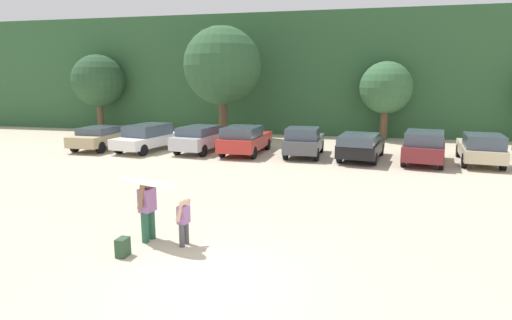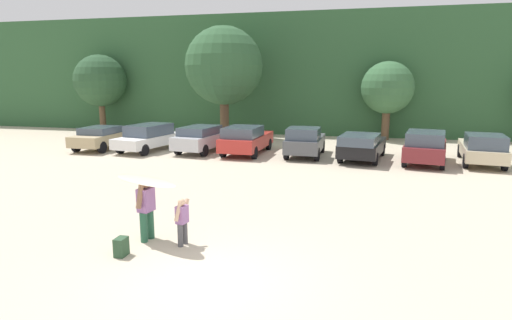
{
  "view_description": "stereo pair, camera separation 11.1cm",
  "coord_description": "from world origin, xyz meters",
  "px_view_note": "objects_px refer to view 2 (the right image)",
  "views": [
    {
      "loc": [
        2.74,
        -7.71,
        4.15
      ],
      "look_at": [
        -0.79,
        7.41,
        1.15
      ],
      "focal_mm": 29.47,
      "sensor_mm": 36.0,
      "label": 1
    },
    {
      "loc": [
        2.85,
        -7.68,
        4.15
      ],
      "look_at": [
        -0.79,
        7.41,
        1.15
      ],
      "focal_mm": 29.47,
      "sensor_mm": 36.0,
      "label": 2
    }
  ],
  "objects_px": {
    "surfboard_cream": "(145,181)",
    "parked_car_red": "(246,139)",
    "parked_car_silver": "(203,138)",
    "person_adult": "(146,206)",
    "parked_car_white": "(149,137)",
    "parked_car_champagne": "(482,148)",
    "parked_car_tan": "(103,137)",
    "parked_car_black": "(362,145)",
    "backpack_dropped": "(121,247)",
    "person_child": "(182,219)",
    "parked_car_dark_gray": "(305,141)",
    "parked_car_maroon": "(425,147)"
  },
  "relations": [
    {
      "from": "parked_car_champagne",
      "to": "backpack_dropped",
      "type": "xyz_separation_m",
      "value": [
        -11.37,
        -13.98,
        -0.58
      ]
    },
    {
      "from": "backpack_dropped",
      "to": "parked_car_silver",
      "type": "bearing_deg",
      "value": 103.0
    },
    {
      "from": "parked_car_black",
      "to": "backpack_dropped",
      "type": "xyz_separation_m",
      "value": [
        -5.62,
        -13.77,
        -0.55
      ]
    },
    {
      "from": "backpack_dropped",
      "to": "person_adult",
      "type": "bearing_deg",
      "value": 83.32
    },
    {
      "from": "surfboard_cream",
      "to": "person_child",
      "type": "bearing_deg",
      "value": -159.66
    },
    {
      "from": "parked_car_maroon",
      "to": "person_child",
      "type": "bearing_deg",
      "value": 159.64
    },
    {
      "from": "person_child",
      "to": "backpack_dropped",
      "type": "height_order",
      "value": "person_child"
    },
    {
      "from": "parked_car_white",
      "to": "parked_car_champagne",
      "type": "height_order",
      "value": "parked_car_champagne"
    },
    {
      "from": "parked_car_silver",
      "to": "parked_car_dark_gray",
      "type": "xyz_separation_m",
      "value": [
        5.93,
        -0.21,
        0.03
      ]
    },
    {
      "from": "parked_car_tan",
      "to": "person_adult",
      "type": "height_order",
      "value": "person_adult"
    },
    {
      "from": "parked_car_maroon",
      "to": "backpack_dropped",
      "type": "xyz_separation_m",
      "value": [
        -8.66,
        -13.51,
        -0.64
      ]
    },
    {
      "from": "parked_car_dark_gray",
      "to": "person_child",
      "type": "relative_size",
      "value": 3.27
    },
    {
      "from": "person_adult",
      "to": "parked_car_champagne",
      "type": "bearing_deg",
      "value": -121.69
    },
    {
      "from": "parked_car_dark_gray",
      "to": "parked_car_champagne",
      "type": "xyz_separation_m",
      "value": [
        8.75,
        -0.13,
        -0.03
      ]
    },
    {
      "from": "parked_car_black",
      "to": "surfboard_cream",
      "type": "distance_m",
      "value": 13.9
    },
    {
      "from": "parked_car_white",
      "to": "parked_car_red",
      "type": "relative_size",
      "value": 1.0
    },
    {
      "from": "parked_car_red",
      "to": "surfboard_cream",
      "type": "bearing_deg",
      "value": -173.92
    },
    {
      "from": "backpack_dropped",
      "to": "parked_car_black",
      "type": "bearing_deg",
      "value": 67.8
    },
    {
      "from": "parked_car_maroon",
      "to": "person_adult",
      "type": "bearing_deg",
      "value": 156.08
    },
    {
      "from": "parked_car_silver",
      "to": "person_child",
      "type": "height_order",
      "value": "parked_car_silver"
    },
    {
      "from": "parked_car_silver",
      "to": "parked_car_white",
      "type": "bearing_deg",
      "value": 105.24
    },
    {
      "from": "surfboard_cream",
      "to": "backpack_dropped",
      "type": "relative_size",
      "value": 5.01
    },
    {
      "from": "parked_car_tan",
      "to": "parked_car_red",
      "type": "distance_m",
      "value": 8.85
    },
    {
      "from": "parked_car_red",
      "to": "parked_car_dark_gray",
      "type": "xyz_separation_m",
      "value": [
        3.31,
        -0.02,
        -0.01
      ]
    },
    {
      "from": "parked_car_red",
      "to": "person_adult",
      "type": "relative_size",
      "value": 2.86
    },
    {
      "from": "surfboard_cream",
      "to": "parked_car_red",
      "type": "bearing_deg",
      "value": -63.34
    },
    {
      "from": "backpack_dropped",
      "to": "parked_car_tan",
      "type": "bearing_deg",
      "value": 124.58
    },
    {
      "from": "parked_car_tan",
      "to": "parked_car_maroon",
      "type": "bearing_deg",
      "value": -90.52
    },
    {
      "from": "parked_car_red",
      "to": "parked_car_champagne",
      "type": "xyz_separation_m",
      "value": [
        12.06,
        -0.15,
        -0.04
      ]
    },
    {
      "from": "parked_car_dark_gray",
      "to": "backpack_dropped",
      "type": "relative_size",
      "value": 8.89
    },
    {
      "from": "parked_car_dark_gray",
      "to": "parked_car_tan",
      "type": "bearing_deg",
      "value": 92.32
    },
    {
      "from": "parked_car_white",
      "to": "person_child",
      "type": "bearing_deg",
      "value": -138.83
    },
    {
      "from": "parked_car_dark_gray",
      "to": "backpack_dropped",
      "type": "height_order",
      "value": "parked_car_dark_gray"
    },
    {
      "from": "parked_car_tan",
      "to": "person_child",
      "type": "distance_m",
      "value": 16.74
    },
    {
      "from": "parked_car_tan",
      "to": "parked_car_champagne",
      "type": "relative_size",
      "value": 0.92
    },
    {
      "from": "parked_car_dark_gray",
      "to": "surfboard_cream",
      "type": "height_order",
      "value": "surfboard_cream"
    },
    {
      "from": "parked_car_champagne",
      "to": "parked_car_silver",
      "type": "bearing_deg",
      "value": 96.21
    },
    {
      "from": "parked_car_dark_gray",
      "to": "parked_car_maroon",
      "type": "xyz_separation_m",
      "value": [
        6.04,
        -0.6,
        0.04
      ]
    },
    {
      "from": "parked_car_silver",
      "to": "person_adult",
      "type": "height_order",
      "value": "person_adult"
    },
    {
      "from": "person_child",
      "to": "parked_car_red",
      "type": "bearing_deg",
      "value": -72.66
    },
    {
      "from": "parked_car_red",
      "to": "surfboard_cream",
      "type": "relative_size",
      "value": 2.1
    },
    {
      "from": "parked_car_maroon",
      "to": "surfboard_cream",
      "type": "height_order",
      "value": "surfboard_cream"
    },
    {
      "from": "parked_car_dark_gray",
      "to": "parked_car_champagne",
      "type": "relative_size",
      "value": 0.82
    },
    {
      "from": "parked_car_silver",
      "to": "person_adult",
      "type": "xyz_separation_m",
      "value": [
        3.43,
        -13.26,
        0.13
      ]
    },
    {
      "from": "parked_car_silver",
      "to": "parked_car_red",
      "type": "relative_size",
      "value": 1.03
    },
    {
      "from": "parked_car_champagne",
      "to": "person_child",
      "type": "height_order",
      "value": "parked_car_champagne"
    },
    {
      "from": "parked_car_white",
      "to": "parked_car_black",
      "type": "distance_m",
      "value": 12.16
    },
    {
      "from": "parked_car_tan",
      "to": "backpack_dropped",
      "type": "bearing_deg",
      "value": -144.91
    },
    {
      "from": "parked_car_dark_gray",
      "to": "backpack_dropped",
      "type": "xyz_separation_m",
      "value": [
        -2.62,
        -14.11,
        -0.61
      ]
    },
    {
      "from": "parked_car_tan",
      "to": "parked_car_dark_gray",
      "type": "height_order",
      "value": "parked_car_dark_gray"
    }
  ]
}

